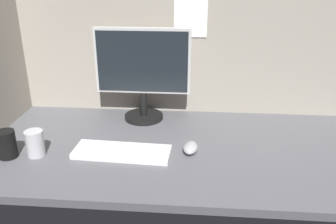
{
  "coord_description": "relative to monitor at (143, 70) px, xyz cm",
  "views": [
    {
      "loc": [
        -1.78,
        -128.59,
        68.05
      ],
      "look_at": [
        -10.27,
        0.0,
        14.0
      ],
      "focal_mm": 38.15,
      "sensor_mm": 36.0,
      "label": 1
    }
  ],
  "objects": [
    {
      "name": "mug_black_travel",
      "position": [
        -45.9,
        -40.75,
        -18.14
      ],
      "size": [
        7.0,
        7.0,
        10.7
      ],
      "color": "black",
      "rests_on": "ground_plane"
    },
    {
      "name": "mug_steel",
      "position": [
        -35.96,
        -38.6,
        -18.45
      ],
      "size": [
        6.87,
        6.87,
        10.09
      ],
      "color": "#B2B2B7",
      "rests_on": "ground_plane"
    },
    {
      "name": "keyboard",
      "position": [
        -3.43,
        -35.39,
        -22.49
      ],
      "size": [
        37.6,
        14.82,
        2.0
      ],
      "primitive_type": "cube",
      "rotation": [
        0.0,
        0.0,
        -0.05
      ],
      "color": "silver",
      "rests_on": "ground_plane"
    },
    {
      "name": "mouse",
      "position": [
        22.65,
        -31.1,
        -21.79
      ],
      "size": [
        6.5,
        10.1,
        3.4
      ],
      "primitive_type": "ellipsoid",
      "rotation": [
        0.0,
        0.0,
        -0.1
      ],
      "color": "#99999E",
      "rests_on": "ground_plane"
    },
    {
      "name": "cubicle_wall_back",
      "position": [
        25.66,
        12.36,
        13.58
      ],
      "size": [
        180.0,
        5.5,
        74.11
      ],
      "color": "gray",
      "rests_on": "ground_plane"
    },
    {
      "name": "ground_plane",
      "position": [
        25.67,
        -25.13,
        -24.99
      ],
      "size": [
        180.0,
        80.0,
        3.0
      ],
      "primitive_type": "cube",
      "color": "#515156"
    },
    {
      "name": "monitor",
      "position": [
        0.0,
        0.0,
        0.0
      ],
      "size": [
        42.97,
        18.0,
        42.29
      ],
      "color": "black",
      "rests_on": "ground_plane"
    }
  ]
}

